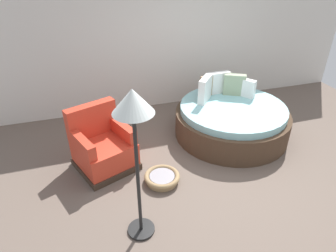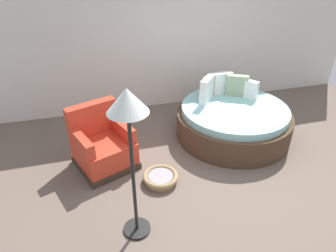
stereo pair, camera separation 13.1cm
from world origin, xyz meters
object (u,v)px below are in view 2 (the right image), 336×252
Objects in this scene: round_daybed at (233,120)px; pet_basket at (161,178)px; red_armchair at (102,146)px; floor_lamp at (128,117)px.

round_daybed is 3.89× the size of pet_basket.
pet_basket is (0.74, -0.64, -0.26)m from red_armchair.
floor_lamp is at bearing -122.47° from pet_basket.
pet_basket is at bearing 57.53° from floor_lamp.
red_armchair is at bearing -173.67° from round_daybed.
round_daybed is at bearing 30.23° from pet_basket.
pet_basket is (-1.54, -0.90, -0.22)m from round_daybed.
pet_basket is at bearing -41.02° from red_armchair.
round_daybed is 1.92× the size of red_armchair.
red_armchair is (-2.28, -0.25, 0.03)m from round_daybed.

